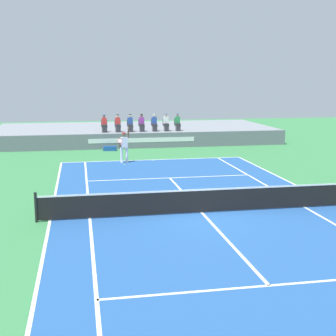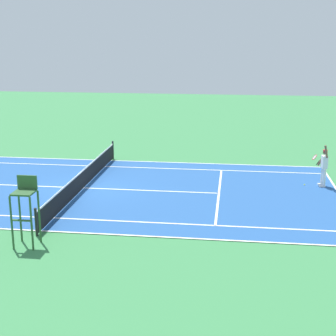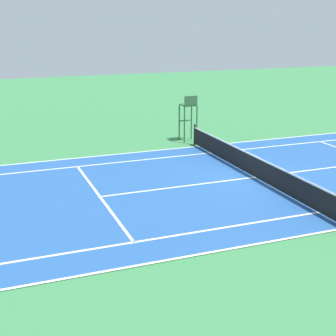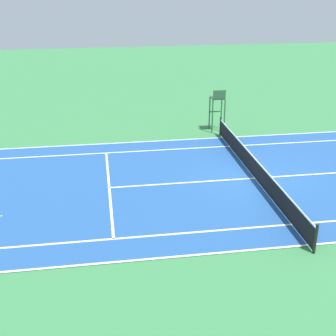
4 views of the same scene
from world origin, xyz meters
name	(u,v)px [view 1 (image 1 of 4)]	position (x,y,z in m)	size (l,w,h in m)	color
ground_plane	(202,213)	(0.00, 0.00, 0.00)	(80.00, 80.00, 0.00)	#387F47
court	(202,213)	(0.00, 0.00, 0.01)	(11.08, 23.88, 0.03)	#235193
net	(202,200)	(0.00, 0.00, 0.52)	(11.98, 0.10, 1.07)	black
barrier_wall	(142,141)	(0.00, 17.08, 0.54)	(21.74, 0.25, 1.09)	slate
bleacher_platform	(134,133)	(0.00, 21.86, 0.54)	(21.74, 9.33, 1.09)	gray
spectator_seated_0	(104,124)	(-2.60, 18.15, 1.70)	(0.44, 0.60, 1.26)	#474C56
spectator_seated_1	(118,124)	(-1.62, 18.15, 1.70)	(0.44, 0.60, 1.26)	#474C56
spectator_seated_2	(130,123)	(-0.71, 18.15, 1.70)	(0.44, 0.60, 1.26)	#474C56
spectator_seated_3	(142,123)	(0.14, 18.15, 1.70)	(0.44, 0.60, 1.26)	#474C56
spectator_seated_4	(154,123)	(1.08, 18.15, 1.70)	(0.44, 0.60, 1.26)	#474C56
spectator_seated_5	(166,123)	(1.95, 18.15, 1.70)	(0.44, 0.60, 1.26)	#474C56
spectator_seated_6	(178,123)	(2.83, 18.15, 1.70)	(0.44, 0.60, 1.26)	#474C56
tennis_player	(124,146)	(-1.82, 11.31, 0.99)	(0.75, 0.68, 2.08)	white
tennis_ball	(125,165)	(-1.87, 10.48, 0.03)	(0.07, 0.07, 0.07)	#D1E533
equipment_bag	(110,148)	(-2.35, 16.26, 0.16)	(0.94, 0.46, 0.32)	#194799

